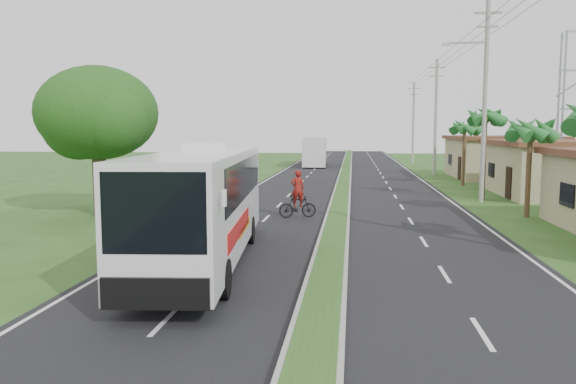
# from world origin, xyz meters

# --- Properties ---
(ground) EXTENTS (180.00, 180.00, 0.00)m
(ground) POSITION_xyz_m (0.00, 0.00, 0.00)
(ground) COLOR #29481A
(ground) RESTS_ON ground
(road_asphalt) EXTENTS (14.00, 160.00, 0.02)m
(road_asphalt) POSITION_xyz_m (0.00, 20.00, 0.01)
(road_asphalt) COLOR black
(road_asphalt) RESTS_ON ground
(median_strip) EXTENTS (1.20, 160.00, 0.18)m
(median_strip) POSITION_xyz_m (0.00, 20.00, 0.10)
(median_strip) COLOR gray
(median_strip) RESTS_ON ground
(lane_edge_left) EXTENTS (0.12, 160.00, 0.01)m
(lane_edge_left) POSITION_xyz_m (-6.70, 20.00, 0.00)
(lane_edge_left) COLOR silver
(lane_edge_left) RESTS_ON ground
(lane_edge_right) EXTENTS (0.12, 160.00, 0.01)m
(lane_edge_right) POSITION_xyz_m (6.70, 20.00, 0.00)
(lane_edge_right) COLOR silver
(lane_edge_right) RESTS_ON ground
(shop_mid) EXTENTS (7.60, 10.60, 3.67)m
(shop_mid) POSITION_xyz_m (14.00, 22.00, 1.86)
(shop_mid) COLOR #988E67
(shop_mid) RESTS_ON ground
(shop_far) EXTENTS (8.60, 11.60, 3.82)m
(shop_far) POSITION_xyz_m (14.00, 36.00, 1.93)
(shop_far) COLOR #988E67
(shop_far) RESTS_ON ground
(palm_verge_b) EXTENTS (2.40, 2.40, 5.05)m
(palm_verge_b) POSITION_xyz_m (9.40, 12.00, 4.36)
(palm_verge_b) COLOR #473321
(palm_verge_b) RESTS_ON ground
(palm_verge_c) EXTENTS (2.40, 2.40, 5.85)m
(palm_verge_c) POSITION_xyz_m (8.80, 19.00, 5.12)
(palm_verge_c) COLOR #473321
(palm_verge_c) RESTS_ON ground
(palm_verge_d) EXTENTS (2.40, 2.40, 5.25)m
(palm_verge_d) POSITION_xyz_m (9.30, 28.00, 4.55)
(palm_verge_d) COLOR #473321
(palm_verge_d) RESTS_ON ground
(shade_tree) EXTENTS (6.30, 6.00, 7.54)m
(shade_tree) POSITION_xyz_m (-12.11, 10.02, 5.03)
(shade_tree) COLOR #473321
(shade_tree) RESTS_ON ground
(utility_pole_b) EXTENTS (3.20, 0.28, 12.00)m
(utility_pole_b) POSITION_xyz_m (8.47, 18.00, 6.26)
(utility_pole_b) COLOR gray
(utility_pole_b) RESTS_ON ground
(utility_pole_c) EXTENTS (1.60, 0.28, 11.00)m
(utility_pole_c) POSITION_xyz_m (8.50, 38.00, 5.67)
(utility_pole_c) COLOR gray
(utility_pole_c) RESTS_ON ground
(utility_pole_d) EXTENTS (1.60, 0.28, 10.50)m
(utility_pole_d) POSITION_xyz_m (8.50, 58.00, 5.42)
(utility_pole_d) COLOR gray
(utility_pole_d) RESTS_ON ground
(coach_bus_main) EXTENTS (3.59, 12.36, 3.94)m
(coach_bus_main) POSITION_xyz_m (-4.05, 0.64, 2.17)
(coach_bus_main) COLOR silver
(coach_bus_main) RESTS_ON ground
(coach_bus_far) EXTENTS (3.11, 12.22, 3.53)m
(coach_bus_far) POSITION_xyz_m (-3.88, 51.94, 2.00)
(coach_bus_far) COLOR silver
(coach_bus_far) RESTS_ON ground
(motorcyclist) EXTENTS (1.94, 1.02, 2.39)m
(motorcyclist) POSITION_xyz_m (-1.99, 10.48, 0.86)
(motorcyclist) COLOR black
(motorcyclist) RESTS_ON ground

